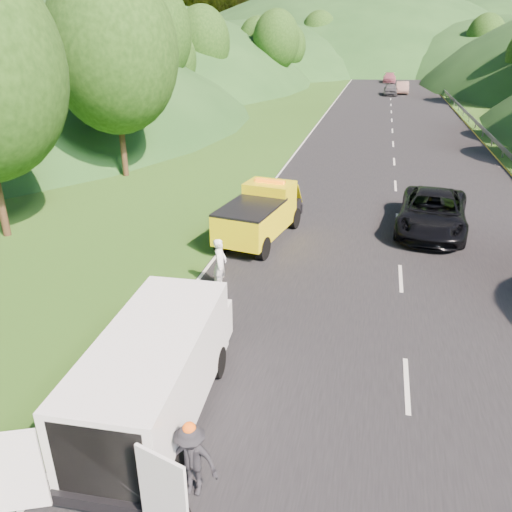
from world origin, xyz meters
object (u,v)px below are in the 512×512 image
(suitcase, at_px, (167,296))
(passing_suv, at_px, (430,230))
(worker, at_px, (194,492))
(tow_truck, at_px, (261,213))
(white_van, at_px, (157,368))
(woman, at_px, (221,288))
(child, at_px, (209,322))

(suitcase, relative_size, passing_suv, 0.09)
(worker, bearing_deg, tow_truck, 97.97)
(tow_truck, xyz_separation_m, white_van, (0.20, -10.84, 0.15))
(woman, relative_size, worker, 1.13)
(child, height_order, worker, worker)
(tow_truck, height_order, passing_suv, tow_truck)
(woman, distance_m, child, 2.23)
(white_van, height_order, suitcase, white_van)
(tow_truck, relative_size, passing_suv, 0.93)
(tow_truck, height_order, child, tow_truck)
(passing_suv, bearing_deg, worker, -102.89)
(worker, xyz_separation_m, passing_suv, (5.37, 15.32, 0.00))
(tow_truck, distance_m, suitcase, 6.32)
(white_van, height_order, child, white_van)
(white_van, xyz_separation_m, passing_suv, (6.80, 13.52, -1.27))
(white_van, height_order, woman, white_van)
(tow_truck, distance_m, white_van, 10.84)
(white_van, distance_m, passing_suv, 15.19)
(white_van, xyz_separation_m, child, (-0.20, 4.00, -1.27))
(passing_suv, bearing_deg, white_van, -110.29)
(suitcase, bearing_deg, child, -25.82)
(tow_truck, bearing_deg, suitcase, -95.72)
(child, xyz_separation_m, worker, (1.63, -5.81, 0.00))
(worker, bearing_deg, passing_suv, 71.30)
(woman, height_order, child, woman)
(tow_truck, bearing_deg, worker, -73.10)
(woman, height_order, passing_suv, woman)
(tow_truck, xyz_separation_m, woman, (-0.31, -4.64, -1.12))
(white_van, distance_m, child, 4.20)
(suitcase, height_order, passing_suv, passing_suv)
(child, bearing_deg, tow_truck, 142.36)
(tow_truck, bearing_deg, white_van, -79.40)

